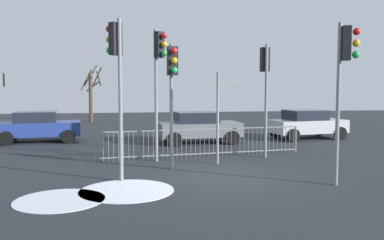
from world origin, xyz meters
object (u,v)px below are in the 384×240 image
Objects in this scene: traffic_light_rear_right at (172,78)px; bare_tree_centre at (91,94)px; traffic_light_foreground_left at (345,67)px; direction_sign_post at (219,113)px; car_silver_near at (307,124)px; car_blue_mid at (39,126)px; traffic_light_mid_right at (159,65)px; traffic_light_foreground_right at (116,63)px; car_grey_trailing at (199,127)px; traffic_light_rear_left at (265,75)px.

bare_tree_centre is (-4.22, 18.38, -0.84)m from traffic_light_rear_right.
traffic_light_rear_right is at bearing -100.64° from traffic_light_foreground_left.
direction_sign_post reaches higher than car_silver_near.
car_blue_mid is at bearing -113.84° from traffic_light_foreground_left.
traffic_light_mid_right reaches higher than bare_tree_centre.
direction_sign_post is 18.62m from bare_tree_centre.
car_silver_near is (7.89, 5.32, -2.65)m from traffic_light_mid_right.
traffic_light_foreground_right is 1.07× the size of bare_tree_centre.
traffic_light_foreground_right reaches higher than car_grey_trailing.
car_grey_trailing is 13.84m from bare_tree_centre.
traffic_light_foreground_right is (-6.02, 1.48, 0.13)m from traffic_light_foreground_left.
traffic_light_mid_right is 9.88m from car_silver_near.
traffic_light_foreground_right is 1.15× the size of car_blue_mid.
traffic_light_rear_left is at bearing -161.07° from traffic_light_rear_right.
direction_sign_post is at bearing -96.46° from car_grey_trailing.
traffic_light_rear_left is 4.13m from traffic_light_rear_right.
traffic_light_foreground_right is 1.13× the size of traffic_light_rear_right.
traffic_light_rear_left is at bearing -150.22° from traffic_light_foreground_left.
car_blue_mid is (-7.39, 6.75, -1.01)m from direction_sign_post.
traffic_light_foreground_left is at bearing -57.53° from traffic_light_foreground_right.
car_grey_trailing is (-1.83, 4.11, -2.33)m from traffic_light_rear_left.
car_silver_near is (3.89, 4.89, -2.33)m from traffic_light_rear_left.
traffic_light_rear_left is 5.07m from car_grey_trailing.
bare_tree_centre reaches higher than car_silver_near.
car_blue_mid is (-13.27, 0.69, 0.00)m from car_silver_near.
bare_tree_centre reaches higher than car_blue_mid.
traffic_light_foreground_right is 3.05m from traffic_light_mid_right.
car_silver_near is 0.95× the size of bare_tree_centre.
car_grey_trailing is at bearing 178.07° from car_silver_near.
traffic_light_rear_right is at bearing -135.21° from direction_sign_post.
traffic_light_mid_right is 1.18× the size of car_blue_mid.
traffic_light_mid_right is at bearing -155.66° from car_silver_near.
traffic_light_rear_right is (1.70, 1.26, -0.38)m from traffic_light_foreground_right.
traffic_light_rear_right is 0.86× the size of traffic_light_mid_right.
traffic_light_foreground_right is 8.47m from car_grey_trailing.
direction_sign_post is at bearing 116.80° from traffic_light_mid_right.
bare_tree_centre is (-5.91, 17.65, 0.35)m from direction_sign_post.
car_blue_mid is at bearing 167.35° from car_silver_near.
traffic_light_foreground_left is at bearing -118.41° from car_silver_near.
traffic_light_rear_right is at bearing -77.07° from bare_tree_centre.
traffic_light_foreground_left is 6.28m from traffic_light_mid_right.
car_grey_trailing is at bearing -158.59° from traffic_light_mid_right.
traffic_light_foreground_right is at bearing -71.52° from car_blue_mid.
traffic_light_foreground_right is 19.83m from bare_tree_centre.
traffic_light_foreground_right reaches higher than car_silver_near.
bare_tree_centre is at bearing -120.19° from traffic_light_mid_right.
traffic_light_rear_right is at bearing -111.83° from car_grey_trailing.
traffic_light_foreground_left is 22.81m from bare_tree_centre.
bare_tree_centre reaches higher than direction_sign_post.
traffic_light_foreground_right is at bearing -128.20° from direction_sign_post.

